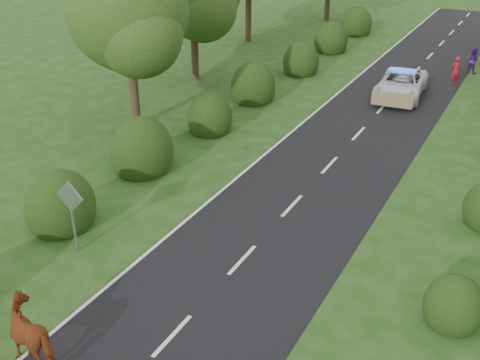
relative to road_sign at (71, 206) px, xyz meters
The scene contains 10 objects.
ground 5.63m from the road_sign, 21.80° to the right, with size 120.00×120.00×0.00m, color #1D420F.
road 14.03m from the road_sign, 68.96° to the left, with size 6.00×70.00×0.02m, color black.
road_markings 11.56m from the road_sign, 72.72° to the left, with size 4.96×70.00×0.01m.
hedgerow_left 9.85m from the road_sign, 98.87° to the left, with size 2.75×50.41×3.00m.
tree_left_a 11.55m from the road_sign, 115.73° to the left, with size 5.74×5.60×8.38m.
road_sign is the anchor object (origin of this frame).
cow 4.99m from the road_sign, 59.39° to the right, with size 1.05×1.99×1.41m, color brown.
police_van 21.09m from the road_sign, 75.31° to the left, with size 2.74×5.35×1.58m.
pedestrian_red 25.33m from the road_sign, 72.57° to the left, with size 0.60×0.40×1.66m, color maroon.
pedestrian_purple 28.26m from the road_sign, 73.36° to the left, with size 0.79×0.61×1.62m, color #421D72.
Camera 1 is at (7.32, -10.12, 10.77)m, focal length 45.00 mm.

